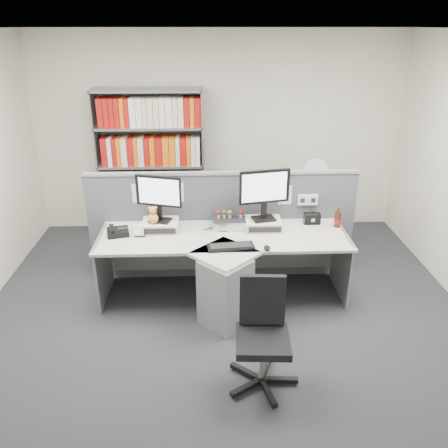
{
  "coord_description": "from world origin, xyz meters",
  "views": [
    {
      "loc": [
        -0.15,
        -3.5,
        2.74
      ],
      "look_at": [
        0.0,
        0.65,
        0.92
      ],
      "focal_mm": 36.76,
      "sensor_mm": 36.0,
      "label": 1
    }
  ],
  "objects_px": {
    "desk": "(224,268)",
    "desk_phone": "(117,232)",
    "cola_bottle": "(337,220)",
    "keyboard": "(231,247)",
    "desk_calendar": "(140,231)",
    "shelving_unit": "(152,167)",
    "filing_cabinet": "(311,221)",
    "mouse": "(267,248)",
    "office_chair": "(262,331)",
    "monitor_right": "(265,191)",
    "desk_fan": "(315,173)",
    "desktop_pc": "(230,221)",
    "speaker": "(312,219)",
    "monitor_left": "(159,195)"
  },
  "relations": [
    {
      "from": "monitor_right",
      "to": "speaker",
      "type": "bearing_deg",
      "value": 11.15
    },
    {
      "from": "desk",
      "to": "monitor_right",
      "type": "relative_size",
      "value": 4.73
    },
    {
      "from": "desk",
      "to": "keyboard",
      "type": "bearing_deg",
      "value": -52.22
    },
    {
      "from": "office_chair",
      "to": "desk_calendar",
      "type": "bearing_deg",
      "value": 130.68
    },
    {
      "from": "shelving_unit",
      "to": "desk_fan",
      "type": "xyz_separation_m",
      "value": [
        2.1,
        -0.45,
        0.04
      ]
    },
    {
      "from": "desk_calendar",
      "to": "shelving_unit",
      "type": "distance_m",
      "value": 1.63
    },
    {
      "from": "filing_cabinet",
      "to": "desk_calendar",
      "type": "bearing_deg",
      "value": -150.52
    },
    {
      "from": "mouse",
      "to": "office_chair",
      "type": "distance_m",
      "value": 1.01
    },
    {
      "from": "desk",
      "to": "desk_calendar",
      "type": "height_order",
      "value": "desk_calendar"
    },
    {
      "from": "monitor_left",
      "to": "cola_bottle",
      "type": "distance_m",
      "value": 1.93
    },
    {
      "from": "monitor_left",
      "to": "speaker",
      "type": "distance_m",
      "value": 1.69
    },
    {
      "from": "desktop_pc",
      "to": "monitor_right",
      "type": "bearing_deg",
      "value": -13.8
    },
    {
      "from": "desk",
      "to": "mouse",
      "type": "height_order",
      "value": "mouse"
    },
    {
      "from": "keyboard",
      "to": "cola_bottle",
      "type": "height_order",
      "value": "cola_bottle"
    },
    {
      "from": "desk_phone",
      "to": "cola_bottle",
      "type": "height_order",
      "value": "cola_bottle"
    },
    {
      "from": "mouse",
      "to": "office_chair",
      "type": "bearing_deg",
      "value": -98.65
    },
    {
      "from": "desk_calendar",
      "to": "monitor_right",
      "type": "bearing_deg",
      "value": 6.7
    },
    {
      "from": "filing_cabinet",
      "to": "monitor_left",
      "type": "bearing_deg",
      "value": -151.42
    },
    {
      "from": "speaker",
      "to": "desktop_pc",
      "type": "bearing_deg",
      "value": -178.65
    },
    {
      "from": "desk_calendar",
      "to": "office_chair",
      "type": "xyz_separation_m",
      "value": [
        1.13,
        -1.32,
        -0.29
      ]
    },
    {
      "from": "desk",
      "to": "desk_phone",
      "type": "height_order",
      "value": "desk_phone"
    },
    {
      "from": "monitor_left",
      "to": "desk_phone",
      "type": "distance_m",
      "value": 0.58
    },
    {
      "from": "keyboard",
      "to": "filing_cabinet",
      "type": "bearing_deg",
      "value": 52.37
    },
    {
      "from": "desktop_pc",
      "to": "filing_cabinet",
      "type": "bearing_deg",
      "value": 39.64
    },
    {
      "from": "desk_phone",
      "to": "shelving_unit",
      "type": "height_order",
      "value": "shelving_unit"
    },
    {
      "from": "keyboard",
      "to": "shelving_unit",
      "type": "relative_size",
      "value": 0.24
    },
    {
      "from": "desk",
      "to": "office_chair",
      "type": "bearing_deg",
      "value": -76.23
    },
    {
      "from": "desk",
      "to": "shelving_unit",
      "type": "xyz_separation_m",
      "value": [
        -0.9,
        1.85,
        0.52
      ]
    },
    {
      "from": "mouse",
      "to": "desk_phone",
      "type": "relative_size",
      "value": 0.39
    },
    {
      "from": "desktop_pc",
      "to": "cola_bottle",
      "type": "relative_size",
      "value": 1.65
    },
    {
      "from": "speaker",
      "to": "cola_bottle",
      "type": "bearing_deg",
      "value": -21.75
    },
    {
      "from": "filing_cabinet",
      "to": "office_chair",
      "type": "bearing_deg",
      "value": -110.57
    },
    {
      "from": "monitor_left",
      "to": "office_chair",
      "type": "bearing_deg",
      "value": -57.66
    },
    {
      "from": "keyboard",
      "to": "speaker",
      "type": "distance_m",
      "value": 1.09
    },
    {
      "from": "monitor_right",
      "to": "shelving_unit",
      "type": "distance_m",
      "value": 1.99
    },
    {
      "from": "cola_bottle",
      "to": "keyboard",
      "type": "bearing_deg",
      "value": -158.24
    },
    {
      "from": "shelving_unit",
      "to": "desk_fan",
      "type": "distance_m",
      "value": 2.15
    },
    {
      "from": "desk_calendar",
      "to": "filing_cabinet",
      "type": "xyz_separation_m",
      "value": [
        2.07,
        1.17,
        -0.42
      ]
    },
    {
      "from": "keyboard",
      "to": "mouse",
      "type": "bearing_deg",
      "value": -7.86
    },
    {
      "from": "desk_calendar",
      "to": "shelving_unit",
      "type": "relative_size",
      "value": 0.06
    },
    {
      "from": "desk",
      "to": "desktop_pc",
      "type": "bearing_deg",
      "value": 80.48
    },
    {
      "from": "desktop_pc",
      "to": "speaker",
      "type": "xyz_separation_m",
      "value": [
        0.91,
        0.02,
        0.01
      ]
    },
    {
      "from": "mouse",
      "to": "filing_cabinet",
      "type": "distance_m",
      "value": 1.76
    },
    {
      "from": "speaker",
      "to": "keyboard",
      "type": "bearing_deg",
      "value": -148.3
    },
    {
      "from": "desktop_pc",
      "to": "mouse",
      "type": "distance_m",
      "value": 0.69
    },
    {
      "from": "desk_calendar",
      "to": "cola_bottle",
      "type": "relative_size",
      "value": 0.54
    },
    {
      "from": "speaker",
      "to": "desk_fan",
      "type": "height_order",
      "value": "desk_fan"
    },
    {
      "from": "desk_phone",
      "to": "desk_fan",
      "type": "distance_m",
      "value": 2.58
    },
    {
      "from": "keyboard",
      "to": "desk_phone",
      "type": "bearing_deg",
      "value": 163.3
    },
    {
      "from": "desk_calendar",
      "to": "desk_fan",
      "type": "xyz_separation_m",
      "value": [
        2.07,
        1.17,
        0.25
      ]
    }
  ]
}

